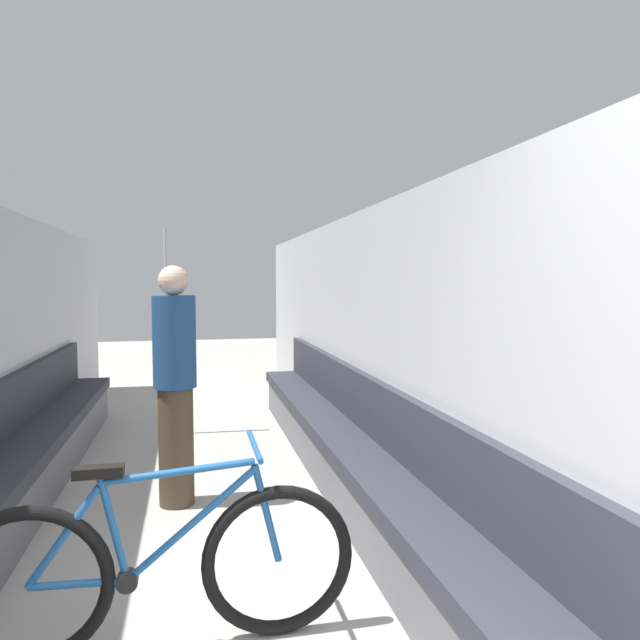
{
  "coord_description": "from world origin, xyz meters",
  "views": [
    {
      "loc": [
        0.03,
        -0.79,
        1.59
      ],
      "look_at": [
        0.96,
        3.32,
        1.3
      ],
      "focal_mm": 32.0,
      "sensor_mm": 36.0,
      "label": 1
    }
  ],
  "objects_px": {
    "bicycle": "(158,569)",
    "grab_pole_near": "(167,335)",
    "bench_seat_row_right": "(344,449)",
    "passenger_standing": "(175,382)",
    "bench_seat_row_left": "(15,472)"
  },
  "relations": [
    {
      "from": "bench_seat_row_right",
      "to": "passenger_standing",
      "type": "relative_size",
      "value": 3.36
    },
    {
      "from": "bench_seat_row_left",
      "to": "grab_pole_near",
      "type": "bearing_deg",
      "value": 63.79
    },
    {
      "from": "bench_seat_row_left",
      "to": "bicycle",
      "type": "xyz_separation_m",
      "value": [
        1.03,
        -1.69,
        0.06
      ]
    },
    {
      "from": "passenger_standing",
      "to": "bicycle",
      "type": "bearing_deg",
      "value": 163.62
    },
    {
      "from": "bench_seat_row_left",
      "to": "bicycle",
      "type": "relative_size",
      "value": 3.33
    },
    {
      "from": "bench_seat_row_left",
      "to": "bicycle",
      "type": "bearing_deg",
      "value": -58.67
    },
    {
      "from": "bench_seat_row_right",
      "to": "grab_pole_near",
      "type": "distance_m",
      "value": 2.46
    },
    {
      "from": "passenger_standing",
      "to": "bench_seat_row_right",
      "type": "bearing_deg",
      "value": -103.58
    },
    {
      "from": "bicycle",
      "to": "grab_pole_near",
      "type": "xyz_separation_m",
      "value": [
        -0.09,
        3.58,
        0.68
      ]
    },
    {
      "from": "bench_seat_row_left",
      "to": "passenger_standing",
      "type": "xyz_separation_m",
      "value": [
        1.06,
        -0.03,
        0.58
      ]
    },
    {
      "from": "bicycle",
      "to": "passenger_standing",
      "type": "bearing_deg",
      "value": 91.74
    },
    {
      "from": "passenger_standing",
      "to": "bench_seat_row_left",
      "type": "bearing_deg",
      "value": 72.94
    },
    {
      "from": "grab_pole_near",
      "to": "bicycle",
      "type": "bearing_deg",
      "value": -88.52
    },
    {
      "from": "bench_seat_row_left",
      "to": "grab_pole_near",
      "type": "height_order",
      "value": "grab_pole_near"
    },
    {
      "from": "bench_seat_row_right",
      "to": "bicycle",
      "type": "bearing_deg",
      "value": -127.3
    }
  ]
}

